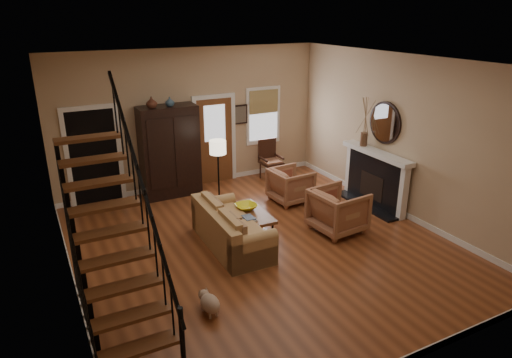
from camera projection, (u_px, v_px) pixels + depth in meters
name	position (u px, v px, depth m)	size (l,w,h in m)	color
room	(202.00, 146.00, 9.21)	(7.00, 7.33, 3.30)	brown
staircase	(112.00, 225.00, 5.61)	(0.94, 2.80, 3.20)	brown
fireplace	(377.00, 173.00, 9.95)	(0.33, 1.95, 2.30)	black
armoire	(170.00, 151.00, 10.40)	(1.30, 0.60, 2.10)	black
vase_a	(152.00, 102.00, 9.76)	(0.24, 0.24, 0.25)	#4C2619
vase_b	(170.00, 102.00, 9.94)	(0.20, 0.20, 0.21)	#334C60
sofa	(232.00, 227.00, 8.29)	(0.85, 1.98, 0.74)	tan
coffee_table	(247.00, 223.00, 8.77)	(0.70, 1.20, 0.46)	brown
bowl	(246.00, 207.00, 8.82)	(0.41, 0.41, 0.10)	yellow
books	(249.00, 218.00, 8.38)	(0.22, 0.30, 0.06)	beige
armchair_left	(338.00, 210.00, 8.85)	(0.92, 0.94, 0.86)	brown
armchair_right	(291.00, 185.00, 10.24)	(0.82, 0.85, 0.77)	brown
floor_lamp	(219.00, 175.00, 9.77)	(0.35, 0.35, 1.53)	black
side_chair	(271.00, 160.00, 11.52)	(0.54, 0.54, 1.02)	#351A10
dog	(210.00, 305.00, 6.48)	(0.25, 0.42, 0.31)	tan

